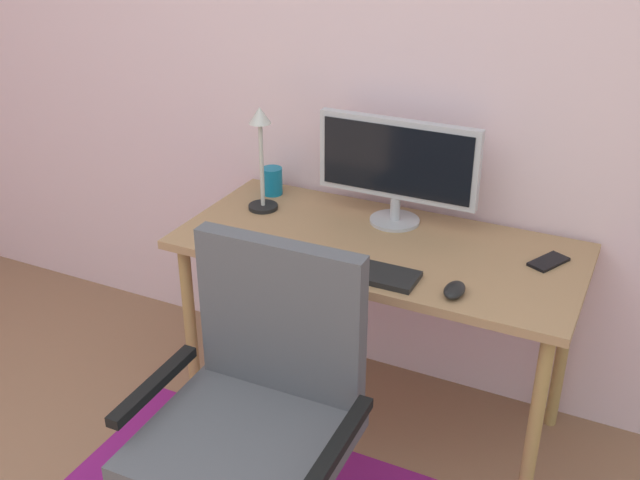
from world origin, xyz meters
TOP-DOWN VIEW (x-y plane):
  - wall_back at (0.00, 2.20)m, footprint 6.00×0.10m
  - desk at (0.18, 1.81)m, footprint 1.37×0.64m
  - monitor at (0.17, 1.99)m, footprint 0.58×0.18m
  - keyboard at (0.18, 1.59)m, footprint 0.43×0.13m
  - computer_mouse at (0.52, 1.59)m, footprint 0.06×0.10m
  - coffee_cup at (-0.35, 2.03)m, footprint 0.08×0.08m
  - cell_phone at (0.73, 1.91)m, footprint 0.12×0.16m
  - desk_lamp at (-0.31, 1.89)m, footprint 0.11×0.11m
  - office_chair at (0.13, 1.05)m, footprint 0.61×0.53m

SIDE VIEW (x-z plane):
  - office_chair at x=0.13m, z-range -0.05..0.96m
  - desk at x=0.18m, z-range 0.29..1.04m
  - cell_phone at x=0.73m, z-range 0.75..0.76m
  - keyboard at x=0.18m, z-range 0.75..0.76m
  - computer_mouse at x=0.52m, z-range 0.75..0.78m
  - coffee_cup at x=-0.35m, z-range 0.75..0.85m
  - monitor at x=0.17m, z-range 0.78..1.16m
  - desk_lamp at x=-0.31m, z-range 0.79..1.18m
  - wall_back at x=0.00m, z-range 0.00..2.60m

